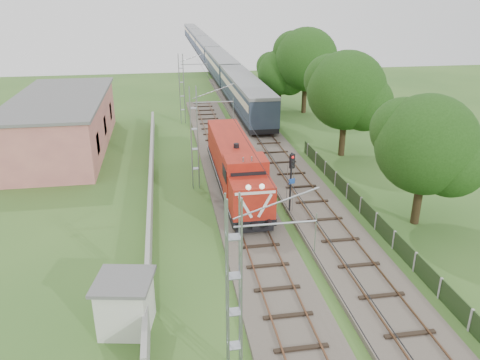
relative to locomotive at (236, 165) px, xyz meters
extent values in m
plane|color=#315A22|center=(0.00, -10.96, -2.12)|extent=(140.00, 140.00, 0.00)
cube|color=#6B6054|center=(0.00, -3.96, -1.97)|extent=(4.20, 70.00, 0.30)
cube|color=black|center=(0.00, -3.96, -1.77)|extent=(2.40, 70.00, 0.10)
cube|color=brown|center=(-0.85, -3.96, -1.70)|extent=(0.08, 70.00, 0.05)
cube|color=brown|center=(0.85, -3.96, -1.70)|extent=(0.08, 70.00, 0.05)
cube|color=#6B6054|center=(5.00, 9.04, -1.97)|extent=(4.20, 80.00, 0.30)
cube|color=black|center=(5.00, 9.04, -1.77)|extent=(2.40, 80.00, 0.10)
cube|color=brown|center=(4.15, 9.04, -1.70)|extent=(0.08, 80.00, 0.05)
cube|color=brown|center=(5.85, 9.04, -1.70)|extent=(0.08, 80.00, 0.05)
cylinder|color=gray|center=(-1.50, -18.96, 4.68)|extent=(3.00, 0.08, 0.08)
cylinder|color=gray|center=(-1.50, 1.04, 4.68)|extent=(3.00, 0.08, 0.08)
cylinder|color=gray|center=(-1.50, 21.04, 4.68)|extent=(3.00, 0.08, 0.08)
cylinder|color=black|center=(0.00, 1.04, 3.38)|extent=(0.03, 70.00, 0.03)
cylinder|color=black|center=(0.00, 1.04, 4.68)|extent=(0.03, 70.00, 0.03)
cube|color=#9E9E99|center=(-6.50, 1.04, -1.37)|extent=(0.25, 40.00, 1.50)
cube|color=tan|center=(-15.00, 13.04, 0.38)|extent=(8.00, 20.00, 5.00)
cube|color=#606060|center=(-15.00, 13.04, 2.98)|extent=(8.40, 20.40, 0.25)
cube|color=black|center=(-11.05, 7.04, 0.08)|extent=(0.10, 1.60, 1.80)
cube|color=black|center=(-11.05, 13.04, 0.08)|extent=(0.10, 1.60, 1.80)
cube|color=black|center=(-11.05, 19.04, 0.08)|extent=(0.10, 1.60, 1.80)
cube|color=black|center=(8.00, -7.96, -1.52)|extent=(0.05, 32.00, 1.15)
cube|color=#9E9E99|center=(8.00, 7.04, -1.52)|extent=(0.12, 0.12, 1.20)
cube|color=black|center=(0.00, 0.11, -1.16)|extent=(2.80, 15.87, 0.47)
cube|color=black|center=(0.00, -5.02, -1.44)|extent=(2.05, 3.36, 0.47)
cube|color=black|center=(0.00, 5.25, -1.44)|extent=(2.05, 3.36, 0.47)
cube|color=black|center=(0.00, -7.73, -1.53)|extent=(2.43, 0.23, 0.33)
cube|color=#AD2113|center=(0.00, -6.65, 0.15)|extent=(2.71, 2.33, 2.15)
sphere|color=white|center=(-0.42, -7.77, 1.36)|extent=(0.34, 0.34, 0.34)
sphere|color=white|center=(0.42, -7.77, 1.36)|extent=(0.34, 0.34, 0.34)
cube|color=silver|center=(-0.61, -7.84, 0.10)|extent=(0.94, 0.06, 1.56)
cube|color=silver|center=(0.61, -7.84, 0.10)|extent=(0.94, 0.06, 1.56)
cube|color=silver|center=(0.00, -7.84, 0.99)|extent=(2.52, 0.06, 0.17)
cube|color=#AD2113|center=(0.00, -4.37, 0.57)|extent=(2.80, 2.24, 2.99)
cube|color=black|center=(0.00, -5.51, 1.03)|extent=(2.33, 0.06, 0.84)
cube|color=#AD2113|center=(0.00, 2.40, 0.29)|extent=(2.61, 11.30, 2.43)
cylinder|color=black|center=(0.00, -0.45, 1.64)|extent=(0.41, 0.41, 0.37)
cylinder|color=gray|center=(-0.28, -5.11, 2.20)|extent=(0.11, 0.11, 0.33)
cylinder|color=gray|center=(0.28, -5.11, 2.20)|extent=(0.11, 0.11, 0.33)
cube|color=black|center=(5.00, 24.39, -1.19)|extent=(3.13, 23.74, 0.54)
cube|color=#2F3D4F|center=(5.00, 24.39, 0.54)|extent=(3.24, 23.74, 2.91)
cube|color=beige|center=(5.00, 24.39, 1.08)|extent=(3.28, 22.79, 0.81)
cube|color=gray|center=(5.00, 24.39, 2.16)|extent=(3.29, 23.74, 0.38)
cube|color=black|center=(5.00, 49.21, -1.19)|extent=(3.13, 23.74, 0.54)
cube|color=#2F3D4F|center=(5.00, 49.21, 0.54)|extent=(3.24, 23.74, 2.91)
cube|color=beige|center=(5.00, 49.21, 1.08)|extent=(3.28, 22.79, 0.81)
cube|color=gray|center=(5.00, 49.21, 2.16)|extent=(3.29, 23.74, 0.38)
cube|color=black|center=(5.00, 74.03, -1.19)|extent=(3.13, 23.74, 0.54)
cube|color=#2F3D4F|center=(5.00, 74.03, 0.54)|extent=(3.24, 23.74, 2.91)
cube|color=beige|center=(5.00, 74.03, 1.08)|extent=(3.28, 22.79, 0.81)
cube|color=gray|center=(5.00, 74.03, 2.16)|extent=(3.29, 23.74, 0.38)
cube|color=black|center=(5.00, 98.85, -1.19)|extent=(3.13, 23.74, 0.54)
cube|color=#2F3D4F|center=(5.00, 98.85, 0.54)|extent=(3.24, 23.74, 2.91)
cube|color=beige|center=(5.00, 98.85, 1.08)|extent=(3.28, 22.79, 0.81)
cube|color=gray|center=(5.00, 98.85, 2.16)|extent=(3.29, 23.74, 0.38)
cube|color=black|center=(5.00, 123.67, -1.19)|extent=(3.13, 23.74, 0.54)
cube|color=#2F3D4F|center=(5.00, 123.67, 0.54)|extent=(3.24, 23.74, 2.91)
cube|color=beige|center=(5.00, 123.67, 1.08)|extent=(3.28, 22.79, 0.81)
cube|color=gray|center=(5.00, 123.67, 2.16)|extent=(3.29, 23.74, 0.38)
cylinder|color=black|center=(3.03, -4.91, 0.15)|extent=(0.13, 0.13, 4.54)
cube|color=black|center=(3.03, -5.04, 1.88)|extent=(0.37, 0.30, 1.00)
sphere|color=red|center=(3.03, -5.15, 2.19)|extent=(0.16, 0.16, 0.16)
sphere|color=black|center=(3.03, -5.15, 1.88)|extent=(0.16, 0.16, 0.16)
sphere|color=black|center=(3.03, -5.15, 1.56)|extent=(0.16, 0.16, 0.16)
cube|color=#194096|center=(3.07, -5.01, 0.42)|extent=(0.48, 0.22, 0.36)
cube|color=silver|center=(-7.40, -15.16, -0.92)|extent=(2.56, 2.56, 2.41)
cube|color=#606060|center=(-7.40, -15.16, 0.39)|extent=(2.94, 2.94, 0.16)
cylinder|color=#3A2A17|center=(11.00, -7.48, -0.17)|extent=(0.55, 0.55, 3.91)
sphere|color=#193A0F|center=(11.00, -7.48, 3.39)|extent=(6.40, 6.40, 6.40)
sphere|color=#193A0F|center=(12.28, -8.44, 2.50)|extent=(4.48, 4.48, 4.48)
sphere|color=#193A0F|center=(9.88, -6.36, 4.10)|extent=(4.16, 4.16, 4.16)
cylinder|color=#3A2A17|center=(11.22, 6.77, 0.06)|extent=(0.58, 0.58, 4.37)
sphere|color=#193A0F|center=(11.22, 6.77, 4.04)|extent=(7.16, 7.16, 7.16)
sphere|color=#193A0F|center=(12.65, 5.69, 3.04)|extent=(5.01, 5.01, 5.01)
sphere|color=#193A0F|center=(9.97, 8.02, 4.83)|extent=(4.65, 4.65, 4.65)
cylinder|color=#3A2A17|center=(9.71, 25.53, -0.38)|extent=(0.53, 0.53, 3.48)
sphere|color=#193A0F|center=(9.71, 25.53, 2.78)|extent=(5.70, 5.70, 5.70)
sphere|color=#193A0F|center=(10.85, 24.67, 1.99)|extent=(3.99, 3.99, 3.99)
sphere|color=#193A0F|center=(8.72, 26.52, 3.42)|extent=(3.70, 3.70, 3.70)
cylinder|color=#3A2A17|center=(12.56, 23.74, 0.25)|extent=(0.60, 0.60, 4.75)
sphere|color=#193A0F|center=(12.56, 23.74, 4.57)|extent=(7.77, 7.77, 7.77)
sphere|color=#193A0F|center=(14.11, 22.57, 3.49)|extent=(5.44, 5.44, 5.44)
sphere|color=#193A0F|center=(11.20, 25.10, 5.43)|extent=(5.05, 5.05, 5.05)
camera|label=1|loc=(-5.13, -33.29, 12.28)|focal=35.00mm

